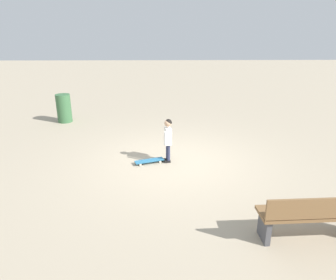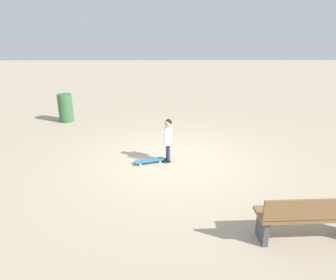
{
  "view_description": "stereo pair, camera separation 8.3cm",
  "coord_description": "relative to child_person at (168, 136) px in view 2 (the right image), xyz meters",
  "views": [
    {
      "loc": [
        -6.77,
        0.31,
        3.03
      ],
      "look_at": [
        0.01,
        0.17,
        0.55
      ],
      "focal_mm": 32.74,
      "sensor_mm": 36.0,
      "label": 1
    },
    {
      "loc": [
        -6.77,
        0.22,
        3.03
      ],
      "look_at": [
        0.01,
        0.17,
        0.55
      ],
      "focal_mm": 32.74,
      "sensor_mm": 36.0,
      "label": 2
    }
  ],
  "objects": [
    {
      "name": "trash_bin",
      "position": [
        3.42,
        3.47,
        -0.18
      ],
      "size": [
        0.48,
        0.48,
        0.95
      ],
      "primitive_type": "cylinder",
      "color": "#38663D",
      "rests_on": "ground"
    },
    {
      "name": "child_person",
      "position": [
        0.0,
        0.0,
        0.0
      ],
      "size": [
        0.4,
        0.21,
        1.06
      ],
      "color": "#2D3351",
      "rests_on": "ground"
    },
    {
      "name": "street_bench",
      "position": [
        -2.95,
        -2.1,
        -0.23
      ],
      "size": [
        0.51,
        1.62,
        0.8
      ],
      "color": "brown",
      "rests_on": "ground"
    },
    {
      "name": "skateboard",
      "position": [
        -0.09,
        0.45,
        -0.6
      ],
      "size": [
        0.41,
        0.72,
        0.07
      ],
      "color": "teal",
      "rests_on": "ground"
    },
    {
      "name": "ground_plane",
      "position": [
        -0.01,
        -0.17,
        -0.66
      ],
      "size": [
        50.0,
        50.0,
        0.0
      ],
      "primitive_type": "plane",
      "color": "tan"
    }
  ]
}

